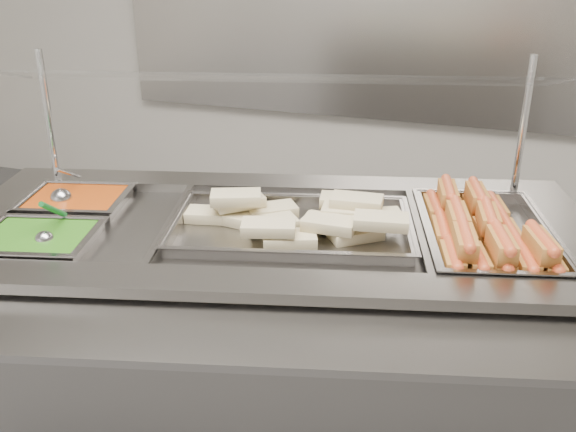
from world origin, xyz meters
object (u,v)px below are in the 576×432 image
(pan_hotdogs, at_px, (485,242))
(ladle, at_px, (62,197))
(serving_spoon, at_px, (46,235))
(steam_counter, at_px, (273,350))
(sneeze_guard, at_px, (277,83))
(pan_wraps, at_px, (291,231))

(pan_hotdogs, relative_size, ladle, 3.18)
(pan_hotdogs, xyz_separation_m, serving_spoon, (-1.06, -0.42, 0.05))
(steam_counter, relative_size, sneeze_guard, 1.21)
(pan_wraps, bearing_deg, ladle, -175.41)
(sneeze_guard, height_order, serving_spoon, sneeze_guard)
(sneeze_guard, relative_size, pan_wraps, 2.20)
(ladle, relative_size, serving_spoon, 1.10)
(sneeze_guard, distance_m, pan_hotdogs, 0.71)
(pan_wraps, relative_size, ladle, 3.91)
(serving_spoon, bearing_deg, ladle, 118.55)
(pan_hotdogs, bearing_deg, sneeze_guard, 175.26)
(steam_counter, xyz_separation_m, ladle, (-0.63, -0.04, 0.42))
(pan_wraps, xyz_separation_m, serving_spoon, (-0.56, -0.29, 0.03))
(pan_wraps, height_order, ladle, ladle)
(steam_counter, xyz_separation_m, sneeze_guard, (-0.05, 0.19, 0.74))
(sneeze_guard, xyz_separation_m, pan_hotdogs, (0.60, -0.05, -0.37))
(ladle, distance_m, serving_spoon, 0.26)
(ladle, xyz_separation_m, serving_spoon, (0.13, -0.23, 0.00))
(pan_wraps, bearing_deg, steam_counter, -165.47)
(serving_spoon, bearing_deg, pan_hotdogs, 21.43)
(sneeze_guard, bearing_deg, ladle, -158.15)
(pan_wraps, bearing_deg, serving_spoon, -152.95)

